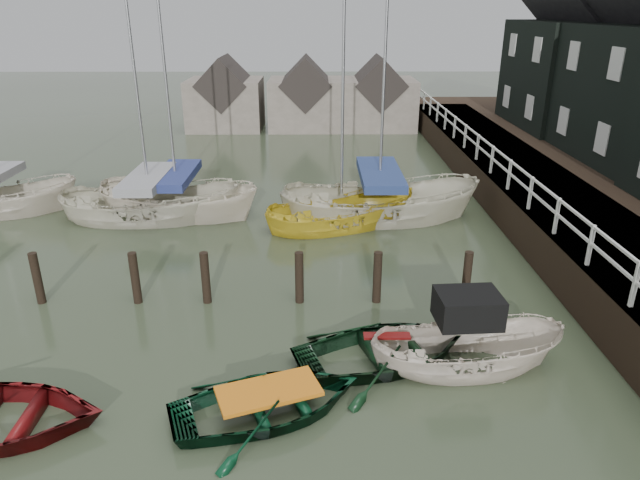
{
  "coord_description": "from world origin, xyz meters",
  "views": [
    {
      "loc": [
        1.65,
        -10.13,
        7.12
      ],
      "look_at": [
        1.74,
        3.83,
        1.4
      ],
      "focal_mm": 32.0,
      "sensor_mm": 36.0,
      "label": 1
    }
  ],
  "objects_px": {
    "sailboat_b": "(179,212)",
    "sailboat_d": "(378,216)",
    "sailboat_c": "(341,225)",
    "motorboat": "(464,363)",
    "sailboat_a": "(152,217)",
    "rowboat_dkgreen": "(386,361)",
    "rowboat_green": "(269,413)"
  },
  "relations": [
    {
      "from": "sailboat_b",
      "to": "sailboat_d",
      "type": "xyz_separation_m",
      "value": [
        7.38,
        -0.52,
        -0.0
      ]
    },
    {
      "from": "sailboat_c",
      "to": "motorboat",
      "type": "bearing_deg",
      "value": 174.12
    },
    {
      "from": "sailboat_a",
      "to": "sailboat_c",
      "type": "height_order",
      "value": "sailboat_a"
    },
    {
      "from": "rowboat_dkgreen",
      "to": "sailboat_a",
      "type": "xyz_separation_m",
      "value": [
        -7.49,
        9.06,
        0.06
      ]
    },
    {
      "from": "rowboat_green",
      "to": "sailboat_d",
      "type": "xyz_separation_m",
      "value": [
        3.16,
        10.76,
        0.06
      ]
    },
    {
      "from": "rowboat_dkgreen",
      "to": "motorboat",
      "type": "xyz_separation_m",
      "value": [
        1.65,
        -0.24,
        0.1
      ]
    },
    {
      "from": "motorboat",
      "to": "sailboat_b",
      "type": "bearing_deg",
      "value": 36.31
    },
    {
      "from": "rowboat_dkgreen",
      "to": "sailboat_c",
      "type": "relative_size",
      "value": 0.38
    },
    {
      "from": "rowboat_green",
      "to": "sailboat_d",
      "type": "distance_m",
      "value": 11.22
    },
    {
      "from": "rowboat_green",
      "to": "motorboat",
      "type": "distance_m",
      "value": 4.3
    },
    {
      "from": "sailboat_c",
      "to": "sailboat_a",
      "type": "bearing_deg",
      "value": 62.72
    },
    {
      "from": "rowboat_dkgreen",
      "to": "motorboat",
      "type": "bearing_deg",
      "value": -116.38
    },
    {
      "from": "rowboat_green",
      "to": "sailboat_c",
      "type": "xyz_separation_m",
      "value": [
        1.76,
        10.0,
        0.02
      ]
    },
    {
      "from": "rowboat_green",
      "to": "rowboat_dkgreen",
      "type": "height_order",
      "value": "rowboat_dkgreen"
    },
    {
      "from": "motorboat",
      "to": "sailboat_c",
      "type": "relative_size",
      "value": 0.4
    },
    {
      "from": "rowboat_green",
      "to": "sailboat_b",
      "type": "bearing_deg",
      "value": -0.04
    },
    {
      "from": "rowboat_dkgreen",
      "to": "sailboat_b",
      "type": "bearing_deg",
      "value": 16.5
    },
    {
      "from": "rowboat_green",
      "to": "rowboat_dkgreen",
      "type": "xyz_separation_m",
      "value": [
        2.4,
        1.71,
        0.0
      ]
    },
    {
      "from": "rowboat_green",
      "to": "sailboat_a",
      "type": "distance_m",
      "value": 11.91
    },
    {
      "from": "sailboat_c",
      "to": "rowboat_dkgreen",
      "type": "bearing_deg",
      "value": 163.52
    },
    {
      "from": "rowboat_dkgreen",
      "to": "sailboat_d",
      "type": "xyz_separation_m",
      "value": [
        0.76,
        9.06,
        0.06
      ]
    },
    {
      "from": "rowboat_dkgreen",
      "to": "sailboat_a",
      "type": "distance_m",
      "value": 11.75
    },
    {
      "from": "rowboat_green",
      "to": "sailboat_c",
      "type": "height_order",
      "value": "sailboat_c"
    },
    {
      "from": "sailboat_a",
      "to": "sailboat_c",
      "type": "xyz_separation_m",
      "value": [
        6.85,
        -0.77,
        -0.05
      ]
    },
    {
      "from": "rowboat_dkgreen",
      "to": "sailboat_c",
      "type": "xyz_separation_m",
      "value": [
        -0.64,
        8.29,
        0.02
      ]
    },
    {
      "from": "sailboat_d",
      "to": "rowboat_dkgreen",
      "type": "bearing_deg",
      "value": 173.63
    },
    {
      "from": "motorboat",
      "to": "sailboat_b",
      "type": "xyz_separation_m",
      "value": [
        -8.26,
        9.81,
        -0.04
      ]
    },
    {
      "from": "rowboat_green",
      "to": "sailboat_a",
      "type": "xyz_separation_m",
      "value": [
        -5.09,
        10.76,
        0.06
      ]
    },
    {
      "from": "motorboat",
      "to": "sailboat_b",
      "type": "height_order",
      "value": "sailboat_b"
    },
    {
      "from": "rowboat_green",
      "to": "sailboat_c",
      "type": "bearing_deg",
      "value": -30.52
    },
    {
      "from": "sailboat_b",
      "to": "motorboat",
      "type": "bearing_deg",
      "value": -123.59
    },
    {
      "from": "sailboat_a",
      "to": "rowboat_dkgreen",
      "type": "bearing_deg",
      "value": -142.56
    }
  ]
}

